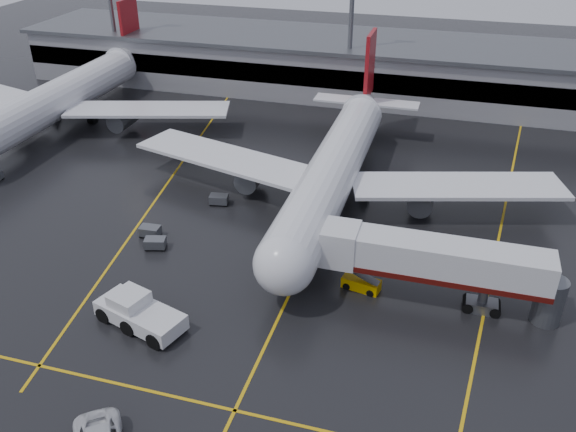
# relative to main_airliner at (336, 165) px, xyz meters

# --- Properties ---
(ground) EXTENTS (220.00, 220.00, 0.00)m
(ground) POSITION_rel_main_airliner_xyz_m (0.00, -9.70, -4.21)
(ground) COLOR black
(ground) RESTS_ON ground
(apron_line_centre) EXTENTS (0.25, 90.00, 0.02)m
(apron_line_centre) POSITION_rel_main_airliner_xyz_m (0.00, -9.70, -4.20)
(apron_line_centre) COLOR gold
(apron_line_centre) RESTS_ON ground
(apron_line_stop) EXTENTS (60.00, 0.25, 0.02)m
(apron_line_stop) POSITION_rel_main_airliner_xyz_m (0.00, -31.70, -4.20)
(apron_line_stop) COLOR gold
(apron_line_stop) RESTS_ON ground
(apron_line_left) EXTENTS (9.99, 69.35, 0.02)m
(apron_line_left) POSITION_rel_main_airliner_xyz_m (-20.00, 0.30, -4.20)
(apron_line_left) COLOR gold
(apron_line_left) RESTS_ON ground
(apron_line_right) EXTENTS (7.57, 69.64, 0.02)m
(apron_line_right) POSITION_rel_main_airliner_xyz_m (18.00, 0.30, -4.20)
(apron_line_right) COLOR gold
(apron_line_right) RESTS_ON ground
(terminal) EXTENTS (122.00, 19.00, 8.60)m
(terminal) POSITION_rel_main_airliner_xyz_m (0.00, 38.23, 0.11)
(terminal) COLOR gray
(terminal) RESTS_ON ground
(light_mast_mid) EXTENTS (3.00, 1.20, 25.45)m
(light_mast_mid) POSITION_rel_main_airliner_xyz_m (-5.00, 32.30, 10.27)
(light_mast_mid) COLOR #595B60
(light_mast_mid) RESTS_ON ground
(main_airliner) EXTENTS (48.80, 45.60, 14.10)m
(main_airliner) POSITION_rel_main_airliner_xyz_m (0.00, 0.00, 0.00)
(main_airliner) COLOR silver
(main_airliner) RESTS_ON ground
(second_airliner) EXTENTS (48.80, 45.60, 14.10)m
(second_airliner) POSITION_rel_main_airliner_xyz_m (-42.00, 12.00, 0.00)
(second_airliner) COLOR silver
(second_airliner) RESTS_ON ground
(jet_bridge) EXTENTS (19.90, 3.40, 6.05)m
(jet_bridge) POSITION_rel_main_airliner_xyz_m (11.87, -15.70, -0.28)
(jet_bridge) COLOR silver
(jet_bridge) RESTS_ON ground
(pushback_tractor) EXTENTS (8.20, 5.24, 2.73)m
(pushback_tractor) POSITION_rel_main_airliner_xyz_m (-10.64, -25.25, -3.12)
(pushback_tractor) COLOR silver
(pushback_tractor) RESTS_ON ground
(belt_loader) EXTENTS (3.52, 2.10, 2.10)m
(belt_loader) POSITION_rel_main_airliner_xyz_m (5.81, -15.55, -3.69)
(belt_loader) COLOR #DFA301
(belt_loader) RESTS_ON ground
(baggage_cart_a) EXTENTS (2.27, 1.78, 1.12)m
(baggage_cart_a) POSITION_rel_main_airliner_xyz_m (-14.56, -14.66, -3.58)
(baggage_cart_a) COLOR #595B60
(baggage_cart_a) RESTS_ON ground
(baggage_cart_b) EXTENTS (2.06, 1.40, 1.12)m
(baggage_cart_b) POSITION_rel_main_airliner_xyz_m (-16.09, -12.78, -3.58)
(baggage_cart_b) COLOR #595B60
(baggage_cart_b) RESTS_ON ground
(baggage_cart_c) EXTENTS (2.19, 1.62, 1.12)m
(baggage_cart_c) POSITION_rel_main_airliner_xyz_m (-11.97, -4.58, -3.58)
(baggage_cart_c) COLOR #595B60
(baggage_cart_c) RESTS_ON ground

